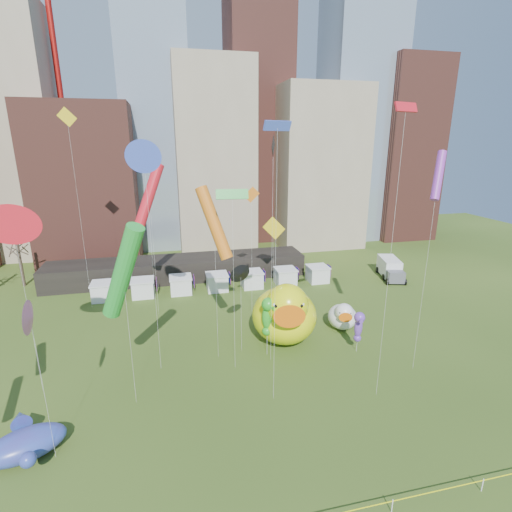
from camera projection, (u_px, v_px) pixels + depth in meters
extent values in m
cube|color=gray|center=(13.00, 136.00, 65.63)|extent=(14.00, 12.00, 42.00)
cube|color=brown|center=(87.00, 185.00, 64.95)|extent=(16.00, 14.00, 26.00)
cube|color=#8C9EB2|center=(155.00, 99.00, 70.89)|extent=(12.00, 12.00, 55.00)
cube|color=gray|center=(213.00, 158.00, 72.35)|extent=(14.00, 14.00, 34.00)
cube|color=brown|center=(258.00, 67.00, 75.28)|extent=(12.00, 12.00, 68.00)
cube|color=gray|center=(317.00, 168.00, 75.44)|extent=(16.00, 14.00, 30.00)
cube|color=#8C9EB2|center=(357.00, 121.00, 78.79)|extent=(14.00, 12.00, 48.00)
cube|color=brown|center=(403.00, 152.00, 80.83)|extent=(12.00, 12.00, 36.00)
cylinder|color=red|center=(52.00, 30.00, 64.38)|extent=(1.00, 1.00, 76.00)
cylinder|color=red|center=(339.00, 47.00, 75.78)|extent=(1.00, 1.00, 76.00)
cube|color=black|center=(179.00, 268.00, 58.21)|extent=(38.00, 6.00, 3.20)
cube|color=white|center=(104.00, 292.00, 50.57)|extent=(2.80, 2.80, 2.20)
cube|color=red|center=(118.00, 287.00, 50.82)|extent=(0.08, 1.40, 1.60)
cube|color=white|center=(143.00, 288.00, 51.66)|extent=(2.80, 2.80, 2.20)
cube|color=red|center=(157.00, 284.00, 51.92)|extent=(0.08, 1.40, 1.60)
cube|color=white|center=(181.00, 285.00, 52.76)|extent=(2.80, 2.80, 2.20)
cube|color=red|center=(194.00, 281.00, 53.01)|extent=(0.08, 1.40, 1.60)
cube|color=white|center=(217.00, 282.00, 53.85)|extent=(2.80, 2.80, 2.20)
cube|color=red|center=(230.00, 278.00, 54.11)|extent=(0.08, 1.40, 1.60)
cube|color=white|center=(252.00, 280.00, 54.95)|extent=(2.80, 2.80, 2.20)
cube|color=red|center=(264.00, 275.00, 55.20)|extent=(0.08, 1.40, 1.60)
cube|color=white|center=(285.00, 277.00, 56.05)|extent=(2.80, 2.80, 2.20)
cube|color=red|center=(297.00, 273.00, 56.30)|extent=(0.08, 1.40, 1.60)
cube|color=white|center=(317.00, 274.00, 57.14)|extent=(2.80, 2.80, 2.20)
cube|color=red|center=(329.00, 270.00, 57.39)|extent=(0.08, 1.40, 1.60)
cylinder|color=#382B21|center=(20.00, 261.00, 54.65)|extent=(0.44, 0.44, 7.50)
cylinder|color=white|center=(392.00, 506.00, 21.55)|extent=(0.06, 0.06, 0.90)
cylinder|color=white|center=(482.00, 485.00, 22.87)|extent=(0.06, 0.06, 0.90)
ellipsoid|color=#EBF40C|center=(284.00, 315.00, 39.94)|extent=(8.16, 9.06, 5.52)
ellipsoid|color=#EBF40C|center=(282.00, 304.00, 42.90)|extent=(2.09, 1.77, 2.24)
sphere|color=#EBF40C|center=(287.00, 305.00, 36.94)|extent=(4.92, 4.92, 4.15)
cone|color=orange|center=(289.00, 314.00, 35.29)|extent=(2.62, 2.30, 2.28)
sphere|color=white|center=(276.00, 305.00, 35.67)|extent=(0.75, 0.75, 0.75)
sphere|color=white|center=(301.00, 304.00, 35.71)|extent=(0.75, 0.75, 0.75)
sphere|color=black|center=(276.00, 306.00, 35.33)|extent=(0.37, 0.37, 0.37)
sphere|color=black|center=(301.00, 306.00, 35.37)|extent=(0.37, 0.37, 0.37)
ellipsoid|color=white|center=(342.00, 317.00, 42.82)|extent=(4.22, 4.57, 2.64)
ellipsoid|color=white|center=(341.00, 312.00, 44.24)|extent=(1.05, 0.92, 1.07)
sphere|color=white|center=(344.00, 313.00, 41.39)|extent=(2.51, 2.51, 1.99)
cone|color=orange|center=(345.00, 316.00, 40.61)|extent=(1.32, 1.19, 1.09)
sphere|color=white|center=(340.00, 312.00, 40.84)|extent=(0.36, 0.36, 0.36)
sphere|color=white|center=(350.00, 313.00, 40.75)|extent=(0.36, 0.36, 0.36)
sphere|color=black|center=(340.00, 313.00, 40.68)|extent=(0.18, 0.18, 0.18)
sphere|color=black|center=(351.00, 313.00, 40.59)|extent=(0.18, 0.18, 0.18)
cylinder|color=silver|center=(267.00, 336.00, 37.23)|extent=(0.03, 0.03, 3.98)
ellipsoid|color=green|center=(267.00, 317.00, 36.66)|extent=(1.23, 1.12, 2.57)
sphere|color=green|center=(268.00, 304.00, 36.13)|extent=(1.68, 1.68, 1.31)
cone|color=green|center=(269.00, 308.00, 35.60)|extent=(0.71, 0.93, 0.46)
sphere|color=green|center=(267.00, 331.00, 37.13)|extent=(0.92, 0.92, 0.92)
cylinder|color=silver|center=(357.00, 339.00, 37.89)|extent=(0.03, 0.03, 2.66)
ellipsoid|color=purple|center=(358.00, 327.00, 37.51)|extent=(0.98, 0.87, 2.09)
sphere|color=purple|center=(360.00, 317.00, 37.05)|extent=(1.32, 1.32, 1.07)
cone|color=purple|center=(362.00, 320.00, 36.62)|extent=(0.54, 0.74, 0.37)
sphere|color=purple|center=(357.00, 338.00, 37.90)|extent=(0.75, 0.75, 0.75)
ellipsoid|color=#3D328A|center=(25.00, 445.00, 25.23)|extent=(5.65, 4.39, 1.92)
cone|color=#3D328A|center=(21.00, 418.00, 27.25)|extent=(1.83, 1.93, 1.35)
sphere|color=#3D328A|center=(28.00, 460.00, 23.06)|extent=(0.96, 0.96, 0.96)
cube|color=white|center=(389.00, 266.00, 59.27)|extent=(3.71, 5.58, 2.56)
cube|color=#595960|center=(395.00, 277.00, 56.28)|extent=(2.75, 2.39, 1.64)
cylinder|color=black|center=(383.00, 277.00, 57.87)|extent=(0.49, 0.96, 0.92)
cylinder|color=black|center=(401.00, 277.00, 57.79)|extent=(0.49, 0.96, 0.92)
cylinder|color=black|center=(377.00, 270.00, 61.20)|extent=(0.49, 0.96, 0.92)
cylinder|color=black|center=(393.00, 270.00, 61.12)|extent=(0.49, 0.96, 0.92)
cylinder|color=silver|center=(154.00, 257.00, 44.36)|extent=(0.02, 0.02, 14.42)
cylinder|color=red|center=(149.00, 195.00, 42.30)|extent=(4.07, 3.17, 6.92)
cylinder|color=silver|center=(44.00, 391.00, 24.03)|extent=(0.02, 0.02, 10.16)
cone|color=pink|center=(30.00, 317.00, 22.57)|extent=(0.44, 1.93, 1.92)
cylinder|color=silver|center=(241.00, 313.00, 37.39)|extent=(0.02, 0.02, 8.10)
cone|color=black|center=(241.00, 274.00, 36.23)|extent=(1.51, 1.00, 1.63)
cylinder|color=silver|center=(130.00, 341.00, 29.27)|extent=(0.02, 0.02, 11.01)
cylinder|color=green|center=(123.00, 272.00, 27.70)|extent=(4.26, 3.85, 7.59)
cylinder|color=silver|center=(80.00, 219.00, 45.26)|extent=(0.02, 0.02, 22.63)
cube|color=yellow|center=(67.00, 117.00, 42.02)|extent=(2.11, 0.27, 2.12)
cylinder|color=silver|center=(275.00, 276.00, 28.30)|extent=(0.02, 0.02, 21.05)
cube|color=blue|center=(278.00, 126.00, 25.29)|extent=(2.09, 0.99, 0.65)
cylinder|color=silver|center=(216.00, 293.00, 35.50)|extent=(0.02, 0.02, 13.20)
cylinder|color=orange|center=(214.00, 223.00, 33.62)|extent=(3.36, 3.56, 6.47)
cylinder|color=silver|center=(425.00, 279.00, 32.93)|extent=(0.02, 0.02, 17.46)
cylinder|color=purple|center=(438.00, 176.00, 30.43)|extent=(2.05, 2.17, 3.94)
cylinder|color=silver|center=(389.00, 267.00, 28.62)|extent=(0.02, 0.02, 22.24)
cube|color=red|center=(406.00, 107.00, 25.44)|extent=(2.03, 0.93, 0.64)
cylinder|color=silver|center=(272.00, 262.00, 33.98)|extent=(0.02, 0.02, 19.73)
cube|color=black|center=(273.00, 146.00, 31.16)|extent=(0.72, 1.57, 1.71)
cylinder|color=silver|center=(234.00, 287.00, 33.32)|extent=(0.02, 0.02, 15.97)
cube|color=green|center=(232.00, 194.00, 31.04)|extent=(2.66, 0.66, 0.81)
cylinder|color=silver|center=(274.00, 263.00, 50.85)|extent=(0.02, 0.02, 9.34)
cube|color=yellow|center=(274.00, 228.00, 49.52)|extent=(3.09, 0.16, 3.09)
cylinder|color=silver|center=(153.00, 271.00, 32.76)|extent=(0.02, 0.02, 18.94)
cone|color=blue|center=(144.00, 156.00, 30.05)|extent=(2.15, 1.96, 2.59)
cylinder|color=silver|center=(252.00, 256.00, 45.30)|extent=(0.02, 0.02, 14.31)
cube|color=orange|center=(252.00, 195.00, 43.26)|extent=(1.80, 0.35, 1.83)
cylinder|color=silver|center=(29.00, 313.00, 30.23)|extent=(0.02, 0.02, 14.24)
cone|color=red|center=(12.00, 224.00, 28.20)|extent=(3.04, 0.96, 3.02)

